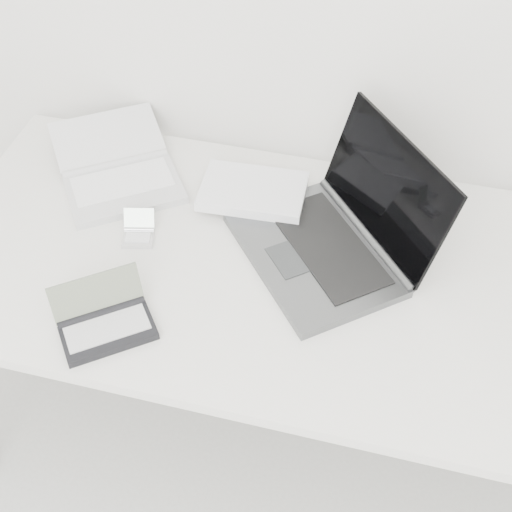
% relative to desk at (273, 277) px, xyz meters
% --- Properties ---
extents(desk, '(1.60, 0.80, 0.73)m').
position_rel_desk_xyz_m(desk, '(0.00, 0.00, 0.00)').
color(desk, white).
rests_on(desk, ground).
extents(laptop_large, '(0.62, 0.54, 0.27)m').
position_rel_desk_xyz_m(laptop_large, '(0.07, 0.11, 0.09)').
color(laptop_large, '#585A5D').
rests_on(laptop_large, desk).
extents(netbook_open_white, '(0.44, 0.46, 0.07)m').
position_rel_desk_xyz_m(netbook_open_white, '(-0.45, 0.19, 0.07)').
color(netbook_open_white, silver).
rests_on(netbook_open_white, desk).
extents(pda_silver, '(0.09, 0.10, 0.05)m').
position_rel_desk_xyz_m(pda_silver, '(-0.33, 0.01, 0.06)').
color(pda_silver, silver).
rests_on(pda_silver, desk).
extents(palmtop_charcoal, '(0.24, 0.23, 0.10)m').
position_rel_desk_xyz_m(palmtop_charcoal, '(-0.30, -0.27, 0.07)').
color(palmtop_charcoal, black).
rests_on(palmtop_charcoal, desk).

